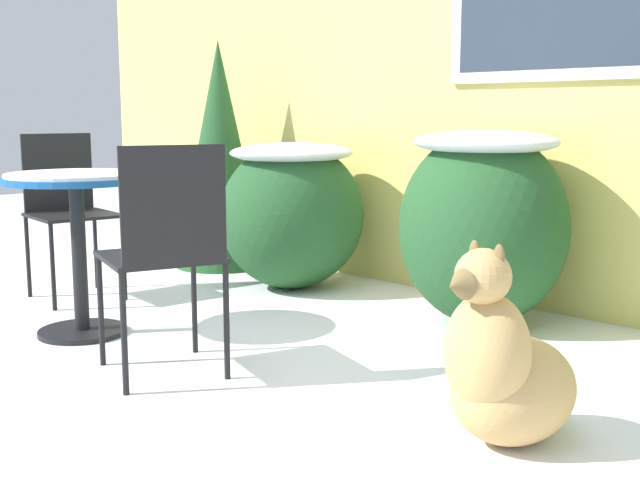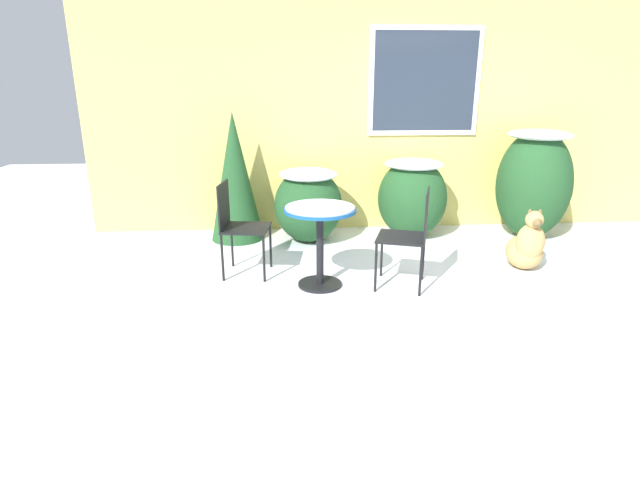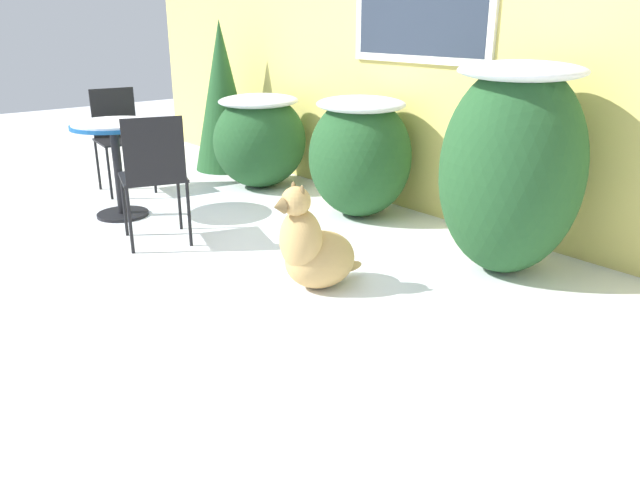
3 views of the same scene
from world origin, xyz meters
name	(u,v)px [view 1 (image 1 of 3)]	position (x,y,z in m)	size (l,w,h in m)	color
ground_plane	(203,410)	(0.00, 0.00, 0.00)	(16.00, 16.00, 0.00)	white
house_wall	(537,30)	(0.01, 2.20, 1.48)	(8.00, 0.10, 2.91)	#E5D16B
shrub_left	(292,210)	(-1.26, 1.64, 0.47)	(0.82, 0.91, 0.88)	#235128
shrub_middle	(483,221)	(0.03, 1.72, 0.52)	(0.84, 0.83, 0.97)	#235128
evergreen_bush	(220,155)	(-2.13, 1.78, 0.77)	(0.64, 0.64, 1.54)	#235128
patio_table	(77,212)	(-1.22, 0.20, 0.59)	(0.66, 0.66, 0.78)	black
patio_chair_near_table	(68,205)	(-2.00, 0.57, 0.53)	(0.50, 0.50, 0.94)	black
patio_chair_far_side	(165,247)	(-0.39, 0.13, 0.53)	(0.56, 0.56, 0.94)	black
dog	(504,372)	(0.93, 0.49, 0.24)	(0.42, 0.63, 0.67)	tan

